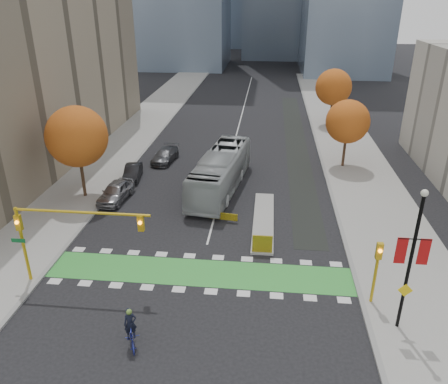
% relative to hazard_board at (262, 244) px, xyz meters
% --- Properties ---
extents(ground, '(300.00, 300.00, 0.00)m').
position_rel_hazard_board_xyz_m(ground, '(-4.00, -4.20, -0.80)').
color(ground, black).
rests_on(ground, ground).
extents(sidewalk_west, '(7.00, 120.00, 0.15)m').
position_rel_hazard_board_xyz_m(sidewalk_west, '(-17.50, 15.80, -0.73)').
color(sidewalk_west, gray).
rests_on(sidewalk_west, ground).
extents(sidewalk_east, '(7.00, 120.00, 0.15)m').
position_rel_hazard_board_xyz_m(sidewalk_east, '(9.50, 15.80, -0.73)').
color(sidewalk_east, gray).
rests_on(sidewalk_east, ground).
extents(curb_west, '(0.30, 120.00, 0.16)m').
position_rel_hazard_board_xyz_m(curb_west, '(-14.00, 15.80, -0.73)').
color(curb_west, gray).
rests_on(curb_west, ground).
extents(curb_east, '(0.30, 120.00, 0.16)m').
position_rel_hazard_board_xyz_m(curb_east, '(6.00, 15.80, -0.73)').
color(curb_east, gray).
rests_on(curb_east, ground).
extents(bike_crossing, '(20.00, 3.00, 0.01)m').
position_rel_hazard_board_xyz_m(bike_crossing, '(-4.00, -2.70, -0.79)').
color(bike_crossing, green).
rests_on(bike_crossing, ground).
extents(centre_line, '(0.15, 70.00, 0.01)m').
position_rel_hazard_board_xyz_m(centre_line, '(-4.00, 35.80, -0.80)').
color(centre_line, silver).
rests_on(centre_line, ground).
extents(bike_lane_paint, '(2.50, 50.00, 0.01)m').
position_rel_hazard_board_xyz_m(bike_lane_paint, '(3.50, 25.80, -0.80)').
color(bike_lane_paint, black).
rests_on(bike_lane_paint, ground).
extents(median_island, '(1.60, 10.00, 0.16)m').
position_rel_hazard_board_xyz_m(median_island, '(0.00, 4.80, -0.72)').
color(median_island, gray).
rests_on(median_island, ground).
extents(hazard_board, '(1.40, 0.12, 1.30)m').
position_rel_hazard_board_xyz_m(hazard_board, '(0.00, 0.00, 0.00)').
color(hazard_board, yellow).
rests_on(hazard_board, median_island).
extents(tree_west, '(5.20, 5.20, 8.22)m').
position_rel_hazard_board_xyz_m(tree_west, '(-16.00, 7.80, 4.82)').
color(tree_west, '#332114').
rests_on(tree_west, ground).
extents(tree_east_near, '(4.40, 4.40, 7.08)m').
position_rel_hazard_board_xyz_m(tree_east_near, '(8.00, 17.80, 4.06)').
color(tree_east_near, '#332114').
rests_on(tree_east_near, ground).
extents(tree_east_far, '(4.80, 4.80, 7.65)m').
position_rel_hazard_board_xyz_m(tree_east_far, '(8.50, 33.80, 4.44)').
color(tree_east_far, '#332114').
rests_on(tree_east_far, ground).
extents(traffic_signal_west, '(8.53, 0.56, 5.20)m').
position_rel_hazard_board_xyz_m(traffic_signal_west, '(-11.93, -4.71, 3.23)').
color(traffic_signal_west, '#BF9914').
rests_on(traffic_signal_west, ground).
extents(traffic_signal_east, '(0.35, 0.43, 4.10)m').
position_rel_hazard_board_xyz_m(traffic_signal_east, '(6.50, -4.71, 1.93)').
color(traffic_signal_east, '#BF9914').
rests_on(traffic_signal_east, ground).
extents(banner_lamppost, '(1.65, 0.36, 8.28)m').
position_rel_hazard_board_xyz_m(banner_lamppost, '(7.50, -6.70, 3.81)').
color(banner_lamppost, black).
rests_on(banner_lamppost, ground).
extents(cyclist, '(1.43, 2.10, 2.29)m').
position_rel_hazard_board_xyz_m(cyclist, '(-6.47, -9.43, -0.03)').
color(cyclist, navy).
rests_on(cyclist, ground).
extents(bus, '(4.80, 13.30, 3.62)m').
position_rel_hazard_board_xyz_m(bus, '(-4.11, 10.69, 1.01)').
color(bus, '#A3A9AB').
rests_on(bus, ground).
extents(parked_car_a, '(2.40, 4.98, 1.64)m').
position_rel_hazard_board_xyz_m(parked_car_a, '(-13.00, 7.43, 0.02)').
color(parked_car_a, gray).
rests_on(parked_car_a, ground).
extents(parked_car_b, '(1.93, 4.21, 1.34)m').
position_rel_hazard_board_xyz_m(parked_car_b, '(-13.00, 12.43, -0.13)').
color(parked_car_b, black).
rests_on(parked_car_b, ground).
extents(parked_car_c, '(2.53, 5.00, 1.39)m').
position_rel_hazard_board_xyz_m(parked_car_c, '(-10.92, 17.43, -0.10)').
color(parked_car_c, '#46474B').
rests_on(parked_car_c, ground).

